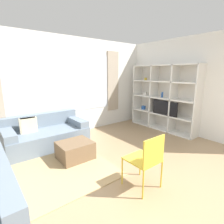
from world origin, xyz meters
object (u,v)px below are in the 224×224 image
object	(u,v)px
ottoman	(75,150)
couch_main	(46,135)
shelving_unit	(164,98)
folding_chair	(147,157)

from	to	relation	value
ottoman	couch_main	bearing A→B (deg)	104.02
shelving_unit	couch_main	xyz separation A→B (m)	(-3.33, 0.91, -0.69)
couch_main	ottoman	bearing A→B (deg)	-75.98
couch_main	folding_chair	xyz separation A→B (m)	(0.66, -2.55, 0.24)
shelving_unit	couch_main	world-z (taller)	shelving_unit
shelving_unit	folding_chair	distance (m)	3.16
ottoman	folding_chair	distance (m)	1.62
couch_main	folding_chair	distance (m)	2.65
ottoman	folding_chair	xyz separation A→B (m)	(0.41, -1.53, 0.34)
shelving_unit	folding_chair	xyz separation A→B (m)	(-2.67, -1.64, -0.45)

